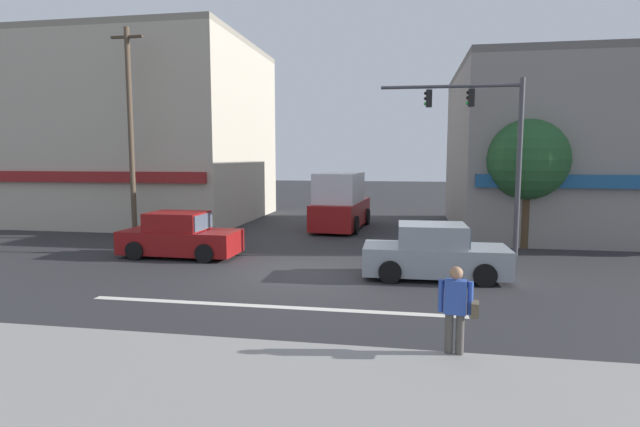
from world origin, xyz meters
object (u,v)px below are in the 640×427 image
(sedan_crossing_rightbound, at_px, (180,237))
(pedestrian_foreground_with_bag, at_px, (457,308))
(utility_pole_near_left, at_px, (131,131))
(box_truck_crossing_center, at_px, (341,204))
(sedan_approaching_near, at_px, (434,254))
(utility_pole_far_right, at_px, (511,142))
(street_tree, at_px, (528,160))
(traffic_light_mast, at_px, (491,138))

(sedan_crossing_rightbound, bearing_deg, pedestrian_foreground_with_bag, -41.84)
(utility_pole_near_left, bearing_deg, box_truck_crossing_center, 27.17)
(sedan_approaching_near, bearing_deg, utility_pole_near_left, 157.51)
(sedan_crossing_rightbound, bearing_deg, box_truck_crossing_center, 59.10)
(utility_pole_near_left, relative_size, utility_pole_far_right, 1.11)
(box_truck_crossing_center, bearing_deg, street_tree, -27.43)
(street_tree, bearing_deg, sedan_crossing_rightbound, -162.72)
(street_tree, relative_size, sedan_crossing_rightbound, 1.19)
(street_tree, relative_size, pedestrian_foreground_with_bag, 2.96)
(street_tree, relative_size, box_truck_crossing_center, 0.86)
(traffic_light_mast, bearing_deg, pedestrian_foreground_with_bag, -101.39)
(box_truck_crossing_center, height_order, pedestrian_foreground_with_bag, box_truck_crossing_center)
(street_tree, height_order, sedan_approaching_near, street_tree)
(box_truck_crossing_center, bearing_deg, utility_pole_near_left, -152.83)
(street_tree, relative_size, traffic_light_mast, 0.80)
(utility_pole_near_left, distance_m, sedan_crossing_rightbound, 6.43)
(sedan_crossing_rightbound, bearing_deg, traffic_light_mast, 10.91)
(traffic_light_mast, xyz_separation_m, sedan_crossing_rightbound, (-10.69, -2.06, -3.46))
(sedan_crossing_rightbound, height_order, pedestrian_foreground_with_bag, pedestrian_foreground_with_bag)
(utility_pole_far_right, relative_size, sedan_crossing_rightbound, 1.94)
(utility_pole_far_right, xyz_separation_m, sedan_approaching_near, (-3.66, -8.69, -3.44))
(utility_pole_near_left, xyz_separation_m, utility_pole_far_right, (16.09, 3.55, -0.44))
(box_truck_crossing_center, distance_m, pedestrian_foreground_with_bag, 16.13)
(box_truck_crossing_center, bearing_deg, sedan_approaching_near, -67.19)
(street_tree, xyz_separation_m, utility_pole_near_left, (-16.11, -0.36, 1.20))
(traffic_light_mast, relative_size, sedan_crossing_rightbound, 1.50)
(street_tree, bearing_deg, utility_pole_near_left, -178.73)
(utility_pole_far_right, height_order, pedestrian_foreground_with_bag, utility_pole_far_right)
(traffic_light_mast, distance_m, sedan_approaching_near, 5.48)
(street_tree, xyz_separation_m, sedan_approaching_near, (-3.68, -5.50, -2.68))
(utility_pole_near_left, height_order, sedan_approaching_near, utility_pole_near_left)
(street_tree, xyz_separation_m, traffic_light_mast, (-1.65, -1.78, 0.78))
(sedan_crossing_rightbound, bearing_deg, utility_pole_far_right, 29.70)
(box_truck_crossing_center, bearing_deg, pedestrian_foreground_with_bag, -75.52)
(utility_pole_near_left, bearing_deg, traffic_light_mast, -5.61)
(sedan_crossing_rightbound, xyz_separation_m, pedestrian_foreground_with_bag, (8.71, -7.80, 0.24))
(sedan_crossing_rightbound, distance_m, pedestrian_foreground_with_bag, 11.69)
(utility_pole_far_right, bearing_deg, street_tree, -89.64)
(traffic_light_mast, bearing_deg, sedan_approaching_near, -118.60)
(utility_pole_far_right, xyz_separation_m, pedestrian_foreground_with_bag, (-3.61, -14.82, -3.20))
(sedan_approaching_near, bearing_deg, box_truck_crossing_center, 112.81)
(traffic_light_mast, height_order, sedan_approaching_near, traffic_light_mast)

